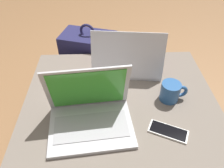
# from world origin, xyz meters

# --- Properties ---
(ground_plane) EXTENTS (14.00, 14.00, 0.00)m
(ground_plane) POSITION_xyz_m (0.00, 0.00, 0.00)
(ground_plane) COLOR olive
(ottoman) EXTENTS (0.89, 0.80, 0.40)m
(ottoman) POSITION_xyz_m (0.00, 0.00, 0.20)
(ottoman) COLOR #3D3832
(ottoman) RESTS_ON ground_plane
(laptop_near) EXTENTS (0.36, 0.28, 0.25)m
(laptop_near) POSITION_xyz_m (-0.13, -0.11, 0.45)
(laptop_near) COLOR #B7B7BC
(laptop_near) RESTS_ON ottoman
(laptop_far) EXTENTS (0.38, 0.28, 0.25)m
(laptop_far) POSITION_xyz_m (0.05, 0.24, 0.45)
(laptop_far) COLOR silver
(laptop_far) RESTS_ON ottoman
(cell_phone) EXTENTS (0.17, 0.12, 0.01)m
(cell_phone) POSITION_xyz_m (0.18, -0.17, 0.41)
(cell_phone) COLOR white
(cell_phone) RESTS_ON ottoman
(backpack) EXTENTS (0.37, 0.33, 0.53)m
(backpack) POSITION_xyz_m (-0.17, 0.54, 0.22)
(backpack) COLOR #23234C
(backpack) RESTS_ON ground_plane
(coffee_mug) EXTENTS (0.12, 0.09, 0.09)m
(coffee_mug) POSITION_xyz_m (0.23, 0.01, 0.45)
(coffee_mug) COLOR #285693
(coffee_mug) RESTS_ON ottoman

